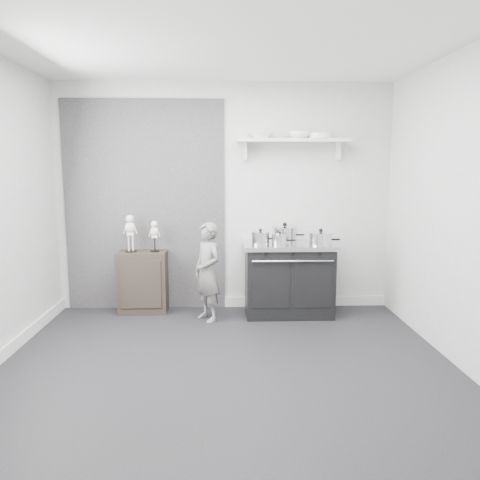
% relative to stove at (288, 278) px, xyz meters
% --- Properties ---
extents(ground, '(4.00, 4.00, 0.00)m').
position_rel_stove_xyz_m(ground, '(-0.74, -1.48, -0.42)').
color(ground, black).
rests_on(ground, ground).
extents(room_shell, '(4.02, 3.62, 2.71)m').
position_rel_stove_xyz_m(room_shell, '(-0.83, -1.33, 1.21)').
color(room_shell, silver).
rests_on(room_shell, ground).
extents(wall_shelf, '(1.30, 0.26, 0.24)m').
position_rel_stove_xyz_m(wall_shelf, '(0.06, 0.20, 1.58)').
color(wall_shelf, silver).
rests_on(wall_shelf, room_shell).
extents(stove, '(1.05, 0.66, 0.84)m').
position_rel_stove_xyz_m(stove, '(0.00, 0.00, 0.00)').
color(stove, black).
rests_on(stove, ground).
extents(side_cabinet, '(0.56, 0.33, 0.73)m').
position_rel_stove_xyz_m(side_cabinet, '(-1.71, 0.13, -0.06)').
color(side_cabinet, black).
rests_on(side_cabinet, ground).
extents(child, '(0.45, 0.48, 1.11)m').
position_rel_stove_xyz_m(child, '(-0.94, -0.20, 0.13)').
color(child, slate).
rests_on(child, ground).
extents(pot_front_left, '(0.29, 0.20, 0.18)m').
position_rel_stove_xyz_m(pot_front_left, '(-0.34, -0.07, 0.49)').
color(pot_front_left, silver).
rests_on(pot_front_left, stove).
extents(pot_back_left, '(0.38, 0.30, 0.23)m').
position_rel_stove_xyz_m(pot_back_left, '(-0.04, 0.11, 0.51)').
color(pot_back_left, silver).
rests_on(pot_back_left, stove).
extents(pot_front_right, '(0.35, 0.26, 0.19)m').
position_rel_stove_xyz_m(pot_front_right, '(0.33, -0.17, 0.49)').
color(pot_front_right, silver).
rests_on(pot_front_right, stove).
extents(pot_front_center, '(0.27, 0.18, 0.15)m').
position_rel_stove_xyz_m(pot_front_center, '(-0.12, -0.14, 0.48)').
color(pot_front_center, silver).
rests_on(pot_front_center, stove).
extents(skeleton_full, '(0.14, 0.09, 0.50)m').
position_rel_stove_xyz_m(skeleton_full, '(-1.84, 0.13, 0.56)').
color(skeleton_full, beige).
rests_on(skeleton_full, side_cabinet).
extents(skeleton_torso, '(0.12, 0.07, 0.42)m').
position_rel_stove_xyz_m(skeleton_torso, '(-1.56, 0.13, 0.51)').
color(skeleton_torso, beige).
rests_on(skeleton_torso, side_cabinet).
extents(bowl_large, '(0.28, 0.28, 0.07)m').
position_rel_stove_xyz_m(bowl_large, '(-0.32, 0.19, 1.65)').
color(bowl_large, white).
rests_on(bowl_large, wall_shelf).
extents(bowl_small, '(0.25, 0.25, 0.08)m').
position_rel_stove_xyz_m(bowl_small, '(0.13, 0.19, 1.65)').
color(bowl_small, white).
rests_on(bowl_small, wall_shelf).
extents(plate_stack, '(0.28, 0.28, 0.06)m').
position_rel_stove_xyz_m(plate_stack, '(0.38, 0.19, 1.65)').
color(plate_stack, silver).
rests_on(plate_stack, wall_shelf).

